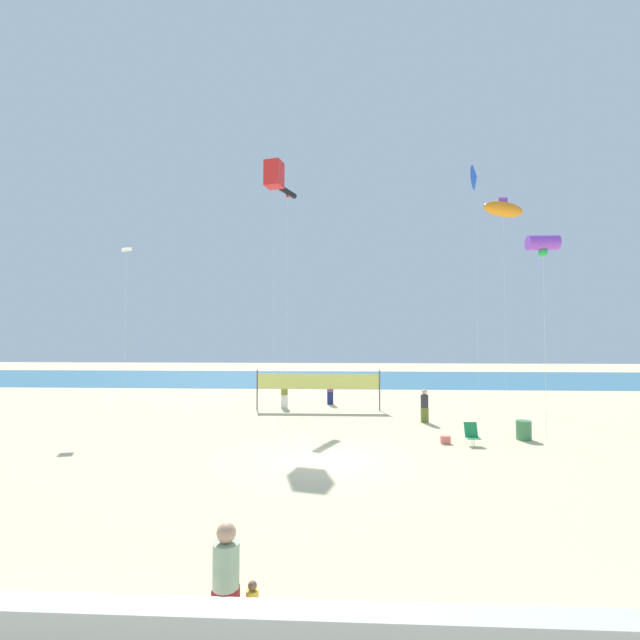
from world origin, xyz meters
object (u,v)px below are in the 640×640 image
object	(u,v)px
mother_figure	(226,578)
folding_beach_chair	(472,434)
volleyball_net	(318,383)
beachgoer_olive_shirt	(284,393)
kite_blue_delta	(475,177)
kite_red_box	(274,174)
beach_handbag	(445,440)
beachgoer_charcoal_shirt	(425,405)
kite_orange_inflatable	(503,209)
kite_white_diamond	(126,251)
toddler_figure	(252,607)
kite_violet_tube	(543,244)
kite_black_tube	(288,193)
beachgoer_plum_shirt	(330,390)
trash_barrel	(524,430)

from	to	relation	value
mother_figure	folding_beach_chair	world-z (taller)	mother_figure
mother_figure	volleyball_net	size ratio (longest dim) A/B	0.23
beachgoer_olive_shirt	kite_blue_delta	distance (m)	20.83
kite_red_box	kite_blue_delta	distance (m)	15.19
beach_handbag	beachgoer_charcoal_shirt	bearing A→B (deg)	90.09
mother_figure	kite_orange_inflatable	size ratio (longest dim) A/B	0.12
kite_orange_inflatable	kite_white_diamond	distance (m)	23.49
mother_figure	kite_white_diamond	world-z (taller)	kite_white_diamond
mother_figure	kite_white_diamond	size ratio (longest dim) A/B	0.17
beachgoer_charcoal_shirt	kite_blue_delta	world-z (taller)	kite_blue_delta
toddler_figure	kite_red_box	size ratio (longest dim) A/B	0.05
mother_figure	kite_violet_tube	xyz separation A→B (m)	(10.24, 12.76, 7.45)
kite_blue_delta	kite_black_tube	size ratio (longest dim) A/B	1.13
beachgoer_charcoal_shirt	kite_violet_tube	xyz separation A→B (m)	(4.34, -3.94, 7.44)
beachgoer_charcoal_shirt	folding_beach_chair	xyz separation A→B (m)	(1.02, -4.75, -0.44)
beachgoer_plum_shirt	kite_blue_delta	bearing A→B (deg)	62.19
volleyball_net	kite_blue_delta	size ratio (longest dim) A/B	0.44
volleyball_net	kite_violet_tube	xyz separation A→B (m)	(10.03, -7.44, 6.72)
trash_barrel	kite_red_box	xyz separation A→B (m)	(-11.92, 7.29, 14.02)
beach_handbag	kite_blue_delta	size ratio (longest dim) A/B	0.02
beachgoer_plum_shirt	kite_violet_tube	world-z (taller)	kite_violet_tube
kite_violet_tube	kite_white_diamond	distance (m)	21.67
beachgoer_olive_shirt	folding_beach_chair	distance (m)	12.57
mother_figure	beachgoer_charcoal_shirt	size ratio (longest dim) A/B	0.99
beachgoer_plum_shirt	beachgoer_olive_shirt	size ratio (longest dim) A/B	1.00
kite_white_diamond	mother_figure	bearing A→B (deg)	-59.50
beachgoer_plum_shirt	volleyball_net	distance (m)	2.58
trash_barrel	kite_orange_inflatable	xyz separation A→B (m)	(2.72, 9.47, 12.27)
kite_orange_inflatable	kite_black_tube	world-z (taller)	kite_black_tube
kite_white_diamond	folding_beach_chair	bearing A→B (deg)	-19.50
beachgoer_plum_shirt	kite_blue_delta	size ratio (longest dim) A/B	0.11
beachgoer_olive_shirt	kite_orange_inflatable	size ratio (longest dim) A/B	0.13
beachgoer_olive_shirt	beachgoer_plum_shirt	bearing A→B (deg)	-111.62
beachgoer_olive_shirt	kite_white_diamond	world-z (taller)	kite_white_diamond
toddler_figure	kite_violet_tube	bearing A→B (deg)	46.74
beachgoer_olive_shirt	kite_black_tube	world-z (taller)	kite_black_tube
toddler_figure	beachgoer_charcoal_shirt	distance (m)	17.48
beachgoer_plum_shirt	beach_handbag	size ratio (longest dim) A/B	4.66
beachgoer_plum_shirt	kite_white_diamond	size ratio (longest dim) A/B	0.19
toddler_figure	volleyball_net	size ratio (longest dim) A/B	0.11
beachgoer_plum_shirt	kite_red_box	bearing A→B (deg)	-102.20
beachgoer_plum_shirt	kite_violet_tube	size ratio (longest dim) A/B	0.21
kite_white_diamond	kite_orange_inflatable	bearing A→B (deg)	10.67
trash_barrel	kite_black_tube	bearing A→B (deg)	134.41
mother_figure	kite_violet_tube	bearing A→B (deg)	50.54
mother_figure	beachgoer_plum_shirt	bearing A→B (deg)	87.04
beachgoer_olive_shirt	volleyball_net	size ratio (longest dim) A/B	0.24
kite_red_box	kite_blue_delta	world-z (taller)	kite_blue_delta
beachgoer_charcoal_shirt	beachgoer_olive_shirt	world-z (taller)	beachgoer_olive_shirt
folding_beach_chair	volleyball_net	bearing A→B (deg)	131.92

